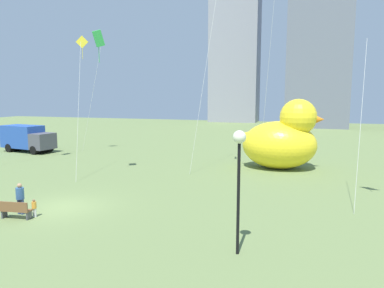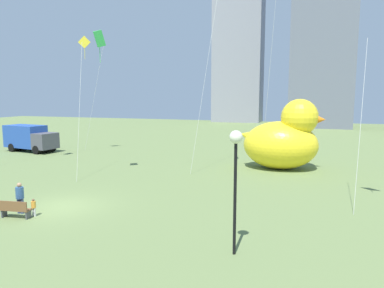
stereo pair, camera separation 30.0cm
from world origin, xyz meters
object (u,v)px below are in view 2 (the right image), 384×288
at_px(person_adult, 20,196).
at_px(giant_inflatable_duck, 283,139).
at_px(park_bench, 15,209).
at_px(kite_yellow, 85,48).
at_px(lamppost, 236,158).
at_px(person_child, 34,207).
at_px(kite_green, 99,39).
at_px(box_truck, 30,138).

relative_size(person_adult, giant_inflatable_duck, 0.23).
xyz_separation_m(park_bench, kite_yellow, (-8.67, 18.88, 10.51)).
xyz_separation_m(giant_inflatable_duck, lamppost, (-0.45, -17.32, 1.27)).
height_order(person_child, lamppost, lamppost).
bearing_deg(kite_yellow, person_adult, -65.33).
height_order(giant_inflatable_duck, kite_yellow, kite_yellow).
distance_m(lamppost, kite_yellow, 28.71).
xyz_separation_m(person_child, kite_yellow, (-9.35, 18.35, 10.47)).
relative_size(person_adult, kite_yellow, 0.13).
distance_m(giant_inflatable_duck, lamppost, 17.38).
bearing_deg(kite_yellow, giant_inflatable_duck, -5.86).
height_order(giant_inflatable_duck, lamppost, giant_inflatable_duck).
bearing_deg(lamppost, kite_green, 140.39).
bearing_deg(park_bench, giant_inflatable_duck, 55.24).
bearing_deg(giant_inflatable_duck, person_adult, -126.62).
xyz_separation_m(park_bench, person_child, (0.68, 0.53, 0.04)).
xyz_separation_m(person_adult, kite_green, (-0.65, 8.85, 9.19)).
bearing_deg(park_bench, box_truck, 130.98).
distance_m(park_bench, kite_yellow, 23.28).
xyz_separation_m(giant_inflatable_duck, box_truck, (-26.96, 0.82, -1.02)).
relative_size(person_child, kite_yellow, 0.08).
xyz_separation_m(person_child, box_truck, (-15.99, 17.08, 0.94)).
height_order(person_child, kite_green, kite_green).
height_order(person_adult, person_child, person_adult).
xyz_separation_m(giant_inflatable_duck, kite_yellow, (-20.32, 2.09, 8.51)).
bearing_deg(park_bench, person_child, 37.86).
height_order(park_bench, lamppost, lamppost).
relative_size(giant_inflatable_duck, box_truck, 1.10).
relative_size(person_child, kite_green, 0.08).
bearing_deg(lamppost, person_adult, 173.95).
bearing_deg(person_adult, park_bench, -65.74).
distance_m(kite_yellow, kite_green, 12.14).
relative_size(lamppost, box_truck, 0.75).
bearing_deg(person_adult, kite_green, 94.21).
height_order(person_adult, box_truck, box_truck).
height_order(park_bench, box_truck, box_truck).
relative_size(person_child, giant_inflatable_duck, 0.13).
xyz_separation_m(person_adult, lamppost, (11.52, -1.22, 2.85)).
height_order(kite_yellow, kite_green, kite_yellow).
bearing_deg(person_child, giant_inflatable_duck, 55.99).
bearing_deg(lamppost, box_truck, 145.61).
bearing_deg(person_child, lamppost, -5.74).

